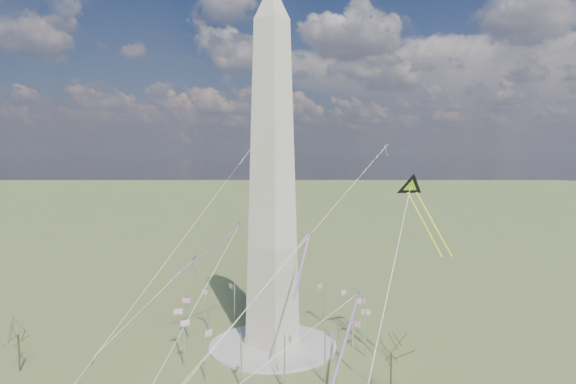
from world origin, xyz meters
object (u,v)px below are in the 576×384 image
Objects in this scene: tree_near at (391,350)px; person_west at (92,361)px; kite_delta_black at (413,190)px; washington_monument at (272,178)px.

tree_near is 77.03m from person_west.
kite_delta_black is (67.36, 46.37, 44.87)m from person_west.
tree_near is 38.48m from kite_delta_black.
person_west is (-70.27, -29.85, -10.23)m from tree_near.
tree_near is 9.80× the size of person_west.
washington_monument reaches higher than kite_delta_black.
tree_near is at bearing -125.49° from person_west.
washington_monument is 67.36m from person_west.
kite_delta_black is (37.18, 8.93, -2.30)m from washington_monument.
washington_monument is 5.31× the size of kite_delta_black.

